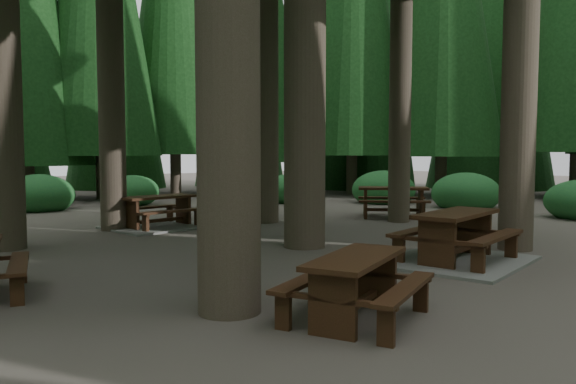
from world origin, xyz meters
TOP-DOWN VIEW (x-y plane):
  - ground at (0.00, 0.00)m, footprint 80.00×80.00m
  - picnic_table_a at (1.97, -2.64)m, footprint 3.11×2.79m
  - picnic_table_c at (-0.44, 4.72)m, footprint 2.73×2.38m
  - picnic_table_d at (6.28, 2.97)m, footprint 2.63×2.61m
  - picnic_table_e at (-1.79, -4.13)m, footprint 2.17×2.02m
  - shrub_ring at (0.70, 0.75)m, footprint 23.86×24.64m

SIDE VIEW (x-z plane):
  - ground at x=0.00m, z-range 0.00..0.00m
  - picnic_table_c at x=-0.44m, z-range -0.13..0.70m
  - picnic_table_a at x=1.97m, z-range -0.13..0.77m
  - shrub_ring at x=0.70m, z-range -0.35..1.15m
  - picnic_table_e at x=-1.79m, z-range 0.12..0.87m
  - picnic_table_d at x=6.28m, z-range 0.15..1.03m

